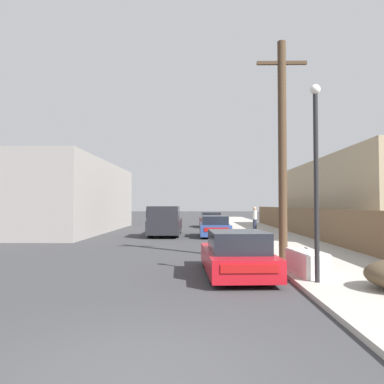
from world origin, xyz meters
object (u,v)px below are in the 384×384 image
(discarded_fridge, at_px, (307,263))
(street_lamp, at_px, (316,167))
(pedestrian, at_px, (255,218))
(car_parked_far, at_px, (211,220))
(parked_sports_car_red, at_px, (236,255))
(car_parked_mid, at_px, (215,227))
(utility_pole, at_px, (282,146))
(pickup_truck, at_px, (165,221))

(discarded_fridge, bearing_deg, street_lamp, -97.35)
(discarded_fridge, relative_size, pedestrian, 0.99)
(car_parked_far, xyz_separation_m, pedestrian, (3.03, -6.75, 0.40))
(pedestrian, bearing_deg, parked_sports_car_red, -100.17)
(discarded_fridge, distance_m, car_parked_mid, 13.62)
(utility_pole, relative_size, street_lamp, 1.58)
(discarded_fridge, distance_m, car_parked_far, 23.84)
(utility_pole, bearing_deg, parked_sports_car_red, -127.18)
(parked_sports_car_red, bearing_deg, car_parked_mid, 87.21)
(pedestrian, bearing_deg, street_lamp, -93.50)
(utility_pole, distance_m, pedestrian, 14.42)
(discarded_fridge, height_order, car_parked_mid, car_parked_mid)
(pickup_truck, relative_size, street_lamp, 1.15)
(utility_pole, bearing_deg, car_parked_mid, 100.91)
(car_parked_mid, height_order, utility_pole, utility_pole)
(utility_pole, bearing_deg, discarded_fridge, -90.19)
(discarded_fridge, bearing_deg, pedestrian, 81.25)
(car_parked_mid, bearing_deg, car_parked_far, 88.97)
(parked_sports_car_red, xyz_separation_m, pickup_truck, (-3.32, 13.43, 0.38))
(parked_sports_car_red, distance_m, street_lamp, 3.38)
(car_parked_far, height_order, pickup_truck, pickup_truck)
(parked_sports_car_red, height_order, car_parked_far, car_parked_far)
(car_parked_far, distance_m, pedestrian, 7.41)
(discarded_fridge, distance_m, pickup_truck, 14.84)
(car_parked_mid, bearing_deg, utility_pole, -79.84)
(parked_sports_car_red, height_order, car_parked_mid, car_parked_mid)
(pedestrian, bearing_deg, discarded_fridge, -93.59)
(parked_sports_car_red, distance_m, pickup_truck, 13.84)
(car_parked_far, bearing_deg, pedestrian, -68.55)
(car_parked_far, distance_m, street_lamp, 24.98)
(parked_sports_car_red, xyz_separation_m, pedestrian, (2.97, 16.56, 0.45))
(parked_sports_car_red, relative_size, car_parked_far, 0.99)
(car_parked_mid, distance_m, street_lamp, 14.83)
(car_parked_mid, xyz_separation_m, street_lamp, (1.97, -14.50, 2.37))
(pickup_truck, relative_size, utility_pole, 0.73)
(street_lamp, bearing_deg, discarded_fridge, 87.82)
(pickup_truck, bearing_deg, utility_pole, 115.18)
(parked_sports_car_red, xyz_separation_m, utility_pole, (1.92, 2.52, 3.57))
(parked_sports_car_red, relative_size, street_lamp, 0.87)
(utility_pole, height_order, pedestrian, utility_pole)
(car_parked_far, bearing_deg, street_lamp, -88.28)
(parked_sports_car_red, relative_size, utility_pole, 0.55)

